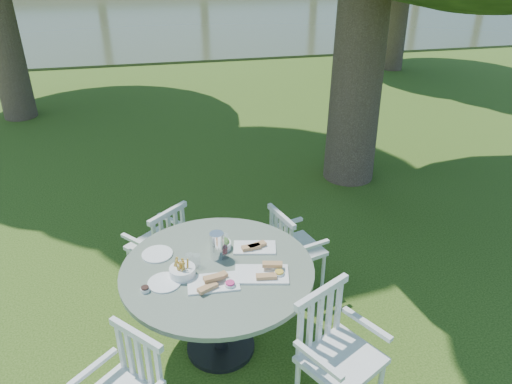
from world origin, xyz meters
TOP-DOWN VIEW (x-y plane):
  - ground at (0.00, 0.00)m, footprint 140.00×140.00m
  - table at (-0.53, -0.89)m, footprint 1.47×1.47m
  - chair_ne at (0.23, -0.26)m, footprint 0.51×0.53m
  - chair_nw at (-0.93, 0.01)m, footprint 0.62×0.62m
  - chair_se at (0.15, -1.58)m, footprint 0.66×0.65m
  - tableware at (-0.56, -0.85)m, footprint 1.10×0.70m

SIDE VIEW (x-z plane):
  - ground at x=0.00m, z-range 0.00..0.00m
  - chair_ne at x=0.23m, z-range 0.08..0.94m
  - chair_nw at x=-0.93m, z-range 0.08..0.97m
  - chair_se at x=0.15m, z-range 0.09..1.07m
  - table at x=-0.53m, z-range 0.27..1.09m
  - tableware at x=-0.56m, z-range 0.76..0.98m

